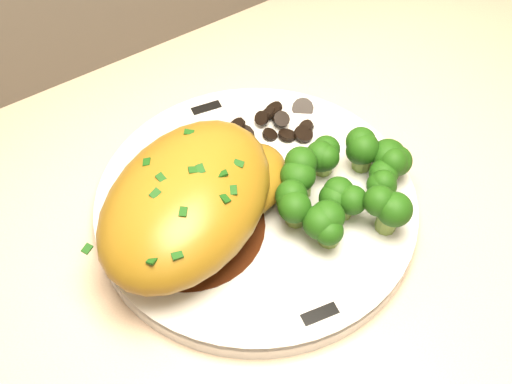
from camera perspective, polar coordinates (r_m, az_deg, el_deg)
plate at (r=0.59m, az=-0.00°, el=-1.19°), size 0.32×0.32×0.02m
rim_accent_0 at (r=0.66m, az=-4.44°, el=7.45°), size 0.03×0.02×0.00m
rim_accent_1 at (r=0.56m, az=-11.97°, el=-4.63°), size 0.02×0.03×0.00m
rim_accent_2 at (r=0.52m, az=5.69°, el=-10.76°), size 0.03×0.02×0.00m
rim_accent_3 at (r=0.62m, az=10.78°, el=3.13°), size 0.02×0.03×0.00m
gravy_pool at (r=0.56m, az=-5.89°, el=-3.04°), size 0.13×0.13×0.00m
chicken_breast at (r=0.54m, az=-5.53°, el=-0.60°), size 0.23×0.20×0.07m
mushroom_pile at (r=0.63m, az=1.61°, el=5.21°), size 0.09×0.07×0.03m
broccoli_florets at (r=0.57m, az=8.16°, el=0.75°), size 0.13×0.11×0.04m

